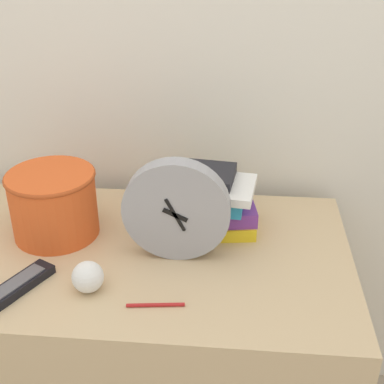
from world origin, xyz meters
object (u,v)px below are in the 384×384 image
(book_stack, at_px, (209,203))
(crumpled_paper_ball, at_px, (88,277))
(basket, at_px, (53,202))
(pen, at_px, (156,305))
(desk_clock, at_px, (176,210))
(tv_remote, at_px, (17,286))

(book_stack, distance_m, crumpled_paper_ball, 0.37)
(basket, distance_m, pen, 0.40)
(basket, xyz_separation_m, pen, (0.29, -0.26, -0.09))
(book_stack, bearing_deg, crumpled_paper_ball, -131.16)
(desk_clock, height_order, basket, desk_clock)
(crumpled_paper_ball, bearing_deg, basket, 122.71)
(desk_clock, height_order, crumpled_paper_ball, desk_clock)
(crumpled_paper_ball, bearing_deg, book_stack, 48.84)
(basket, bearing_deg, desk_clock, -12.77)
(desk_clock, distance_m, crumpled_paper_ball, 0.25)
(desk_clock, relative_size, book_stack, 0.97)
(crumpled_paper_ball, distance_m, pen, 0.16)
(desk_clock, xyz_separation_m, tv_remote, (-0.33, -0.16, -0.11))
(basket, relative_size, pen, 1.80)
(crumpled_paper_ball, bearing_deg, tv_remote, -174.24)
(basket, relative_size, crumpled_paper_ball, 3.17)
(book_stack, height_order, crumpled_paper_ball, book_stack)
(book_stack, relative_size, basket, 1.16)
(basket, relative_size, tv_remote, 1.20)
(desk_clock, bearing_deg, pen, -97.12)
(desk_clock, distance_m, basket, 0.33)
(basket, distance_m, tv_remote, 0.25)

